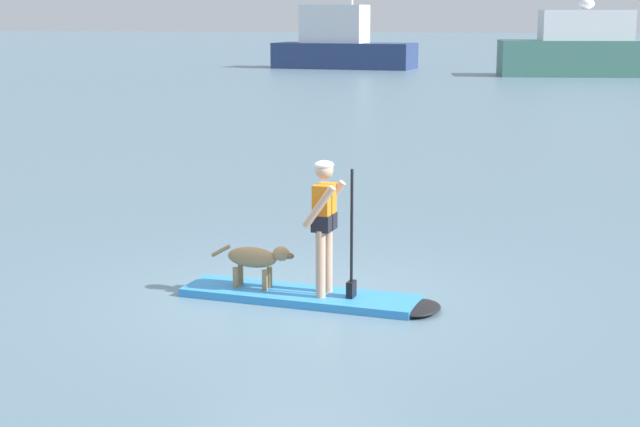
{
  "coord_description": "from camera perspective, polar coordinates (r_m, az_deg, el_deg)",
  "views": [
    {
      "loc": [
        3.14,
        -11.39,
        3.46
      ],
      "look_at": [
        0.0,
        1.0,
        0.9
      ],
      "focal_mm": 55.49,
      "sensor_mm": 36.0,
      "label": 1
    }
  ],
  "objects": [
    {
      "name": "ground_plane",
      "position": [
        12.31,
        -1.15,
        -5.0
      ],
      "size": [
        400.0,
        400.0,
        0.0
      ],
      "primitive_type": "plane",
      "color": "slate"
    },
    {
      "name": "paddleboard",
      "position": [
        12.22,
        -0.16,
        -4.88
      ],
      "size": [
        3.31,
        1.06,
        0.1
      ],
      "color": "#338CD8",
      "rests_on": "ground_plane"
    },
    {
      "name": "person_paddler",
      "position": [
        11.94,
        0.32,
        -0.25
      ],
      "size": [
        0.63,
        0.51,
        1.66
      ],
      "color": "tan",
      "rests_on": "paddleboard"
    },
    {
      "name": "dog",
      "position": [
        12.4,
        -3.71,
        -2.62
      ],
      "size": [
        1.13,
        0.28,
        0.56
      ],
      "color": "#997A51",
      "rests_on": "paddleboard"
    },
    {
      "name": "moored_boat_far_starboard",
      "position": [
        67.0,
        1.24,
        9.7
      ],
      "size": [
        9.51,
        4.22,
        9.06
      ],
      "color": "navy",
      "rests_on": "ground_plane"
    },
    {
      "name": "moored_boat_starboard",
      "position": [
        60.53,
        15.65,
        9.03
      ],
      "size": [
        11.94,
        5.39,
        4.44
      ],
      "color": "#3F7266",
      "rests_on": "ground_plane"
    }
  ]
}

